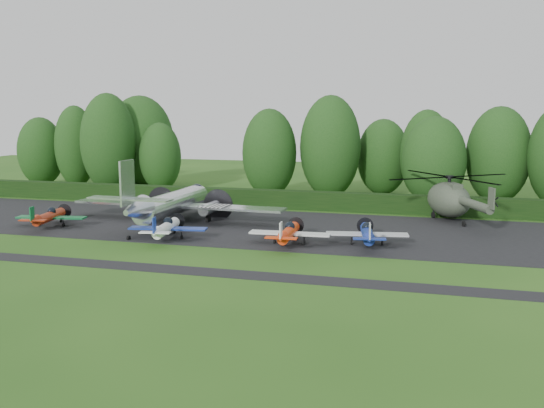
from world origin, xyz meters
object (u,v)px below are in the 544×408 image
(light_plane_red, at_px, (49,216))
(helicopter, at_px, (449,196))
(transport_plane, at_px, (171,203))
(light_plane_orange, at_px, (289,233))
(light_plane_white, at_px, (166,228))
(light_plane_blue, at_px, (367,233))

(light_plane_red, height_order, helicopter, helicopter)
(transport_plane, xyz_separation_m, light_plane_red, (-10.03, -4.84, -0.90))
(light_plane_orange, relative_size, helicopter, 0.43)
(light_plane_white, xyz_separation_m, light_plane_orange, (10.35, 0.72, -0.00))
(light_plane_red, bearing_deg, helicopter, 30.70)
(light_plane_orange, distance_m, light_plane_blue, 6.26)
(transport_plane, height_order, light_plane_red, transport_plane)
(transport_plane, distance_m, light_plane_white, 7.50)
(light_plane_blue, bearing_deg, light_plane_orange, -157.55)
(light_plane_blue, height_order, helicopter, helicopter)
(light_plane_white, distance_m, light_plane_orange, 10.37)
(light_plane_red, height_order, light_plane_blue, light_plane_blue)
(light_plane_white, distance_m, helicopter, 27.77)
(light_plane_blue, distance_m, helicopter, 15.10)
(light_plane_red, distance_m, light_plane_blue, 29.21)
(light_plane_red, distance_m, light_plane_white, 12.93)
(transport_plane, height_order, helicopter, transport_plane)
(light_plane_white, relative_size, light_plane_blue, 1.00)
(transport_plane, xyz_separation_m, helicopter, (25.56, 8.81, 0.43))
(helicopter, bearing_deg, light_plane_blue, -92.73)
(light_plane_red, xyz_separation_m, light_plane_white, (12.76, -2.10, 0.02))
(light_plane_blue, xyz_separation_m, helicopter, (6.38, 13.62, 1.32))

